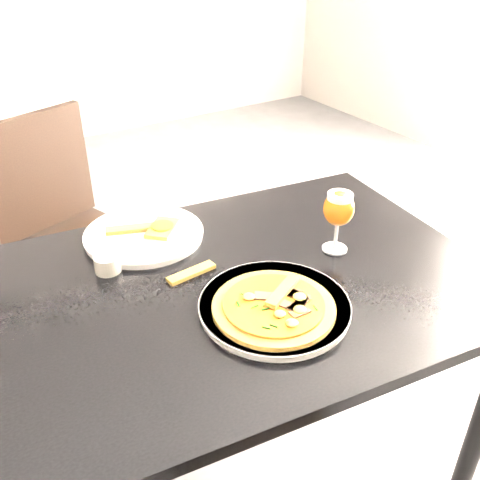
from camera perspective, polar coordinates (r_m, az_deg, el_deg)
ground at (r=1.92m, az=2.25°, el=-18.57°), size 6.00×6.00×0.00m
dining_table at (r=1.28m, az=-1.05°, el=-7.84°), size 1.29×0.94×0.75m
chair_far at (r=2.01m, az=-17.74°, el=0.78°), size 0.53×0.53×0.91m
plate_main at (r=1.14m, az=3.69°, el=-7.09°), size 0.38×0.38×0.02m
pizza at (r=1.12m, az=3.63°, el=-7.02°), size 0.26×0.26×0.03m
plate_second at (r=1.41m, az=-10.20°, el=0.58°), size 0.37×0.37×0.02m
crust_scraps at (r=1.41m, az=-9.39°, el=1.26°), size 0.20×0.14×0.01m
loose_crust at (r=1.25m, az=-5.21°, el=-3.50°), size 0.12×0.04×0.01m
sauce_cup at (r=1.29m, az=-13.96°, el=-2.38°), size 0.06×0.06×0.04m
beer_glass at (r=1.31m, az=10.50°, el=3.27°), size 0.08×0.08×0.16m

